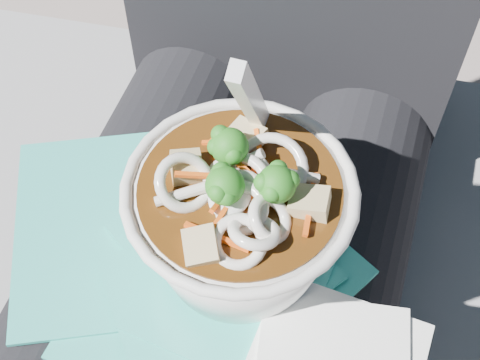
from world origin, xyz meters
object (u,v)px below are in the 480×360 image
(lap, at_px, (212,293))
(plastic_bag, at_px, (206,260))
(stone_ledge, at_px, (253,287))
(person_body, at_px, (241,195))
(udon_bowl, at_px, (240,215))

(lap, xyz_separation_m, plastic_bag, (0.00, -0.01, 0.08))
(stone_ledge, relative_size, person_body, 1.03)
(stone_ledge, relative_size, udon_bowl, 4.75)
(stone_ledge, distance_m, plastic_bag, 0.39)
(plastic_bag, bearing_deg, stone_ledge, 90.30)
(lap, bearing_deg, plastic_bag, -83.45)
(lap, bearing_deg, person_body, 90.00)
(lap, distance_m, udon_bowl, 0.15)
(plastic_bag, xyz_separation_m, udon_bowl, (0.03, 0.01, 0.07))
(person_body, bearing_deg, udon_bowl, -73.05)
(lap, xyz_separation_m, person_body, (-0.00, 0.09, 0.03))
(udon_bowl, bearing_deg, stone_ledge, 100.48)
(stone_ledge, distance_m, person_body, 0.32)
(person_body, bearing_deg, lap, -90.00)
(lap, bearing_deg, stone_ledge, 90.00)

